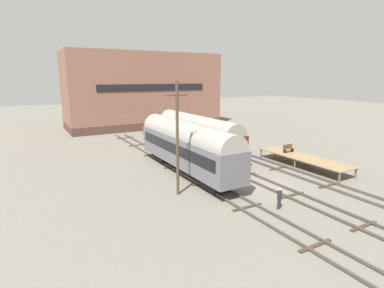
% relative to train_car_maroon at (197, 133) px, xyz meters
% --- Properties ---
extents(ground_plane, '(200.00, 200.00, 0.00)m').
position_rel_train_car_maroon_xyz_m(ground_plane, '(0.00, -12.42, -2.82)').
color(ground_plane, '#6B665B').
extents(track_left, '(2.60, 60.00, 0.26)m').
position_rel_train_car_maroon_xyz_m(track_left, '(-4.68, -12.42, -2.68)').
color(track_left, '#4C4742').
rests_on(track_left, ground).
extents(track_middle, '(2.60, 60.00, 0.26)m').
position_rel_train_car_maroon_xyz_m(track_middle, '(0.00, -12.42, -2.68)').
color(track_middle, '#4C4742').
rests_on(track_middle, ground).
extents(track_right, '(2.60, 60.00, 0.26)m').
position_rel_train_car_maroon_xyz_m(track_right, '(4.68, -12.42, -2.68)').
color(track_right, '#4C4742').
rests_on(track_right, ground).
extents(train_car_maroon, '(2.87, 16.32, 4.96)m').
position_rel_train_car_maroon_xyz_m(train_car_maroon, '(0.00, 0.00, 0.00)').
color(train_car_maroon, black).
rests_on(train_car_maroon, ground).
extents(train_car_grey, '(2.96, 16.09, 5.23)m').
position_rel_train_car_maroon_xyz_m(train_car_grey, '(-4.68, -5.92, 0.15)').
color(train_car_grey, black).
rests_on(train_car_grey, ground).
extents(station_platform, '(2.78, 10.72, 1.09)m').
position_rel_train_car_maroon_xyz_m(station_platform, '(7.39, -10.17, -1.82)').
color(station_platform, '#8C704C').
rests_on(station_platform, ground).
extents(bench, '(1.40, 0.40, 0.91)m').
position_rel_train_car_maroon_xyz_m(bench, '(7.55, -7.85, -1.24)').
color(bench, brown).
rests_on(bench, station_platform).
extents(person_worker, '(0.32, 0.32, 1.63)m').
position_rel_train_car_maroon_xyz_m(person_worker, '(-2.80, -16.72, -1.85)').
color(person_worker, '#282833').
rests_on(person_worker, ground).
extents(utility_pole, '(1.80, 0.24, 9.24)m').
position_rel_train_car_maroon_xyz_m(utility_pole, '(-7.97, -10.52, 1.96)').
color(utility_pole, '#473828').
rests_on(utility_pole, ground).
extents(warehouse_building, '(28.99, 10.83, 14.05)m').
position_rel_train_car_maroon_xyz_m(warehouse_building, '(2.57, 24.94, 4.20)').
color(warehouse_building, '#4F342A').
rests_on(warehouse_building, ground).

